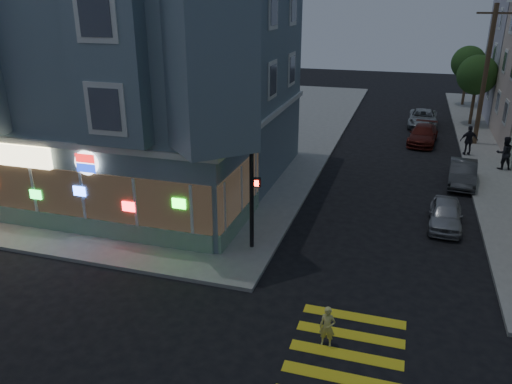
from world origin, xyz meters
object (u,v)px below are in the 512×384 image
at_px(utility_pole, 485,74).
at_px(pedestrian_a, 504,153).
at_px(parked_car_a, 446,214).
at_px(street_tree_near, 477,75).
at_px(parked_car_b, 463,173).
at_px(parked_car_d, 423,118).
at_px(street_tree_far, 468,63).
at_px(parked_car_c, 423,135).
at_px(running_child, 327,327).
at_px(pedestrian_b, 469,140).
at_px(traffic_signal, 251,165).

bearing_deg(utility_pole, pedestrian_a, -79.57).
bearing_deg(utility_pole, parked_car_a, -99.86).
relative_size(street_tree_near, parked_car_b, 1.36).
bearing_deg(parked_car_b, parked_car_d, 103.15).
bearing_deg(street_tree_far, parked_car_c, -103.85).
bearing_deg(running_child, street_tree_far, 82.33).
height_order(parked_car_c, parked_car_d, parked_car_d).
bearing_deg(parked_car_c, street_tree_far, 82.39).
relative_size(street_tree_near, running_child, 4.20).
relative_size(pedestrian_a, parked_car_c, 0.44).
relative_size(utility_pole, pedestrian_a, 4.70).
height_order(pedestrian_b, parked_car_b, pedestrian_b).
bearing_deg(street_tree_near, running_child, -101.88).
xyz_separation_m(street_tree_near, running_child, (-6.31, -29.98, -3.30)).
bearing_deg(parked_car_c, running_child, -90.37).
bearing_deg(parked_car_a, parked_car_d, 95.60).
distance_m(street_tree_near, running_child, 30.81).
relative_size(street_tree_far, parked_car_a, 1.55).
relative_size(street_tree_near, parked_car_d, 1.14).
bearing_deg(street_tree_far, parked_car_a, -95.44).
bearing_deg(parked_car_d, parked_car_a, -86.14).
bearing_deg(traffic_signal, running_child, -67.97).
bearing_deg(traffic_signal, street_tree_far, 56.65).
xyz_separation_m(street_tree_far, parked_car_b, (-1.60, -22.50, -3.29)).
bearing_deg(parked_car_b, street_tree_far, 90.40).
relative_size(utility_pole, parked_car_a, 2.62).
xyz_separation_m(street_tree_near, parked_car_d, (-3.60, -1.41, -3.29)).
relative_size(street_tree_far, pedestrian_b, 2.86).
distance_m(pedestrian_b, parked_car_c, 3.65).
bearing_deg(parked_car_c, pedestrian_b, -35.53).
height_order(street_tree_near, pedestrian_a, street_tree_near).
distance_m(parked_car_a, parked_car_d, 19.01).
height_order(utility_pole, traffic_signal, utility_pole).
height_order(parked_car_a, parked_car_c, parked_car_c).
bearing_deg(parked_car_a, pedestrian_b, 83.89).
bearing_deg(street_tree_far, pedestrian_a, -87.64).
relative_size(pedestrian_b, traffic_signal, 0.36).
relative_size(running_child, parked_car_c, 0.29).
xyz_separation_m(utility_pole, street_tree_near, (0.20, 6.00, -0.86)).
height_order(street_tree_far, traffic_signal, street_tree_far).
bearing_deg(parked_car_c, traffic_signal, -103.21).
distance_m(pedestrian_b, parked_car_d, 8.09).
relative_size(street_tree_far, parked_car_c, 1.22).
relative_size(parked_car_b, traffic_signal, 0.76).
bearing_deg(utility_pole, parked_car_c, -169.89).
height_order(pedestrian_b, parked_car_d, pedestrian_b).
relative_size(street_tree_near, parked_car_c, 1.22).
height_order(street_tree_far, running_child, street_tree_far).
relative_size(running_child, parked_car_b, 0.32).
height_order(parked_car_b, parked_car_d, parked_car_d).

